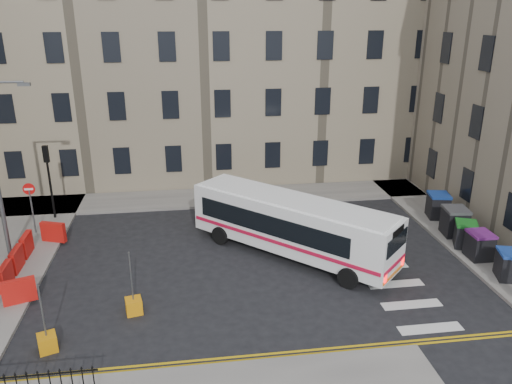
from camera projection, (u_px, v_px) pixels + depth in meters
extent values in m
plane|color=black|center=(290.00, 260.00, 23.32)|extent=(120.00, 120.00, 0.00)
cube|color=slate|center=(166.00, 200.00, 30.52)|extent=(36.00, 3.20, 0.15)
cube|color=slate|center=(432.00, 215.00, 28.20)|extent=(2.40, 26.00, 0.15)
cube|color=gray|center=(147.00, 57.00, 34.10)|extent=(38.00, 10.50, 16.00)
cylinder|color=black|center=(51.00, 190.00, 27.20)|extent=(0.12, 0.12, 3.20)
cube|color=black|center=(46.00, 154.00, 26.50)|extent=(0.28, 0.22, 0.90)
cylinder|color=#595B5E|center=(33.00, 211.00, 25.41)|extent=(0.08, 0.08, 2.40)
cube|color=red|center=(28.00, 183.00, 24.90)|extent=(0.60, 0.04, 0.60)
cube|color=red|center=(6.00, 276.00, 20.57)|extent=(0.25, 1.25, 1.00)
cube|color=red|center=(17.00, 259.00, 21.97)|extent=(0.25, 1.25, 1.00)
cube|color=red|center=(27.00, 245.00, 23.36)|extent=(0.25, 1.25, 1.00)
cube|color=red|center=(53.00, 232.00, 24.69)|extent=(1.26, 0.66, 1.00)
cube|color=red|center=(19.00, 291.00, 19.48)|extent=(1.26, 0.66, 1.00)
cube|color=white|center=(291.00, 223.00, 23.30)|extent=(8.85, 8.80, 2.31)
cube|color=black|center=(269.00, 225.00, 22.61)|extent=(5.82, 5.77, 0.92)
cube|color=black|center=(297.00, 210.00, 24.37)|extent=(5.82, 5.77, 0.92)
cube|color=black|center=(210.00, 196.00, 26.08)|extent=(1.47, 1.49, 1.02)
cube|color=black|center=(397.00, 243.00, 20.27)|extent=(1.47, 1.49, 0.74)
cube|color=red|center=(277.00, 243.00, 22.60)|extent=(7.12, 7.06, 0.17)
cube|color=red|center=(304.00, 226.00, 24.37)|extent=(7.12, 7.06, 0.17)
cube|color=#FF0C0C|center=(385.00, 279.00, 20.00)|extent=(0.18, 0.18, 0.37)
cube|color=#FF0C0C|center=(403.00, 262.00, 21.39)|extent=(0.18, 0.18, 0.37)
cylinder|color=black|center=(220.00, 236.00, 24.74)|extent=(0.84, 0.83, 0.92)
cylinder|color=black|center=(249.00, 221.00, 26.48)|extent=(0.84, 0.83, 0.92)
cylinder|color=black|center=(348.00, 278.00, 20.79)|extent=(0.84, 0.83, 0.92)
cylinder|color=black|center=(372.00, 258.00, 22.53)|extent=(0.84, 0.83, 0.92)
cube|color=black|center=(509.00, 266.00, 21.24)|extent=(1.21, 1.30, 1.13)
cube|color=#1C409C|center=(512.00, 253.00, 21.03)|extent=(1.27, 1.37, 0.12)
cube|color=black|center=(479.00, 246.00, 23.01)|extent=(0.97, 1.12, 1.15)
cube|color=#641D6E|center=(481.00, 234.00, 22.79)|extent=(1.02, 1.17, 0.12)
cube|color=black|center=(465.00, 236.00, 24.15)|extent=(1.28, 1.36, 1.13)
cube|color=#176B1E|center=(467.00, 224.00, 23.94)|extent=(1.35, 1.42, 0.12)
cube|color=black|center=(454.00, 223.00, 25.41)|extent=(1.23, 1.37, 1.30)
cube|color=#3C3C3E|center=(456.00, 210.00, 25.16)|extent=(1.29, 1.44, 0.14)
cube|color=black|center=(438.00, 207.00, 27.59)|extent=(1.24, 1.36, 1.24)
cube|color=navy|center=(439.00, 195.00, 27.35)|extent=(1.30, 1.43, 0.13)
cube|color=orange|center=(134.00, 306.00, 19.12)|extent=(0.71, 0.71, 0.60)
cube|color=orange|center=(47.00, 343.00, 17.00)|extent=(0.77, 0.77, 0.60)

